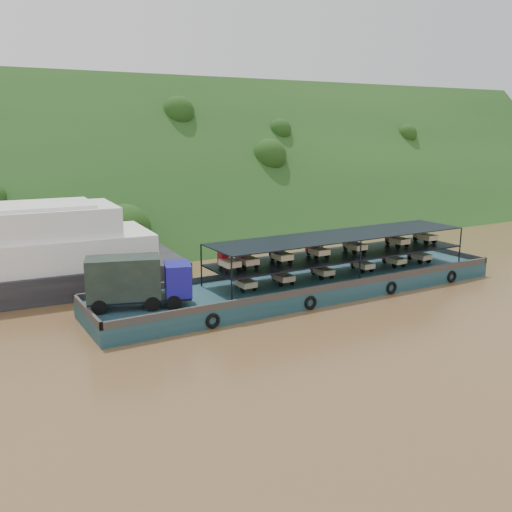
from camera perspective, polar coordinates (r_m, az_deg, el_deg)
ground at (r=44.69m, az=4.17°, el=-4.46°), size 160.00×160.00×0.00m
hillside at (r=76.33m, az=-11.23°, el=2.56°), size 140.00×39.60×39.60m
cargo_barge at (r=45.29m, az=3.52°, el=-2.65°), size 35.00×7.18×4.73m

